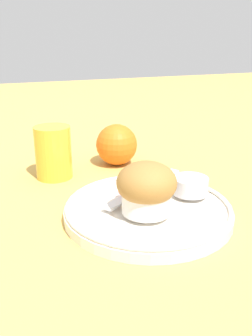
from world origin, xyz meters
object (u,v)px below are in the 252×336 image
(muffin, at_px, (146,188))
(juice_glass, at_px, (53,152))
(butter_knife, at_px, (145,187))
(orange_fruit, at_px, (117,145))

(muffin, distance_m, juice_glass, 0.23)
(butter_knife, relative_size, orange_fruit, 2.05)
(butter_knife, bearing_deg, juice_glass, 93.97)
(muffin, xyz_separation_m, juice_glass, (-0.08, 0.21, -0.01))
(orange_fruit, bearing_deg, butter_knife, -95.32)
(butter_knife, xyz_separation_m, juice_glass, (-0.11, 0.14, 0.02))
(muffin, relative_size, butter_knife, 0.48)
(orange_fruit, bearing_deg, juice_glass, -168.47)
(muffin, height_order, butter_knife, muffin)
(butter_knife, distance_m, juice_glass, 0.18)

